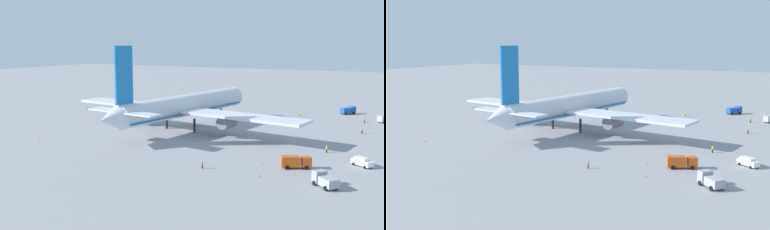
{
  "view_description": "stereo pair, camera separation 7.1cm",
  "coord_description": "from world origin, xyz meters",
  "views": [
    {
      "loc": [
        -117.84,
        -65.1,
        26.32
      ],
      "look_at": [
        2.06,
        -0.97,
        4.13
      ],
      "focal_mm": 42.29,
      "sensor_mm": 36.0,
      "label": 1
    },
    {
      "loc": [
        -117.8,
        -65.16,
        26.32
      ],
      "look_at": [
        2.06,
        -0.97,
        4.13
      ],
      "focal_mm": 42.29,
      "sensor_mm": 36.0,
      "label": 2
    }
  ],
  "objects": [
    {
      "name": "traffic_cone_0",
      "position": [
        -27.74,
        -33.74,
        0.28
      ],
      "size": [
        0.36,
        0.36,
        0.55
      ],
      "primitive_type": "cone",
      "color": "orange",
      "rests_on": "ground"
    },
    {
      "name": "airliner",
      "position": [
        -1.29,
        0.27,
        7.1
      ],
      "size": [
        67.38,
        79.13,
        25.29
      ],
      "color": "silver",
      "rests_on": "ground"
    },
    {
      "name": "service_van",
      "position": [
        -18.54,
        -53.11,
        1.03
      ],
      "size": [
        4.2,
        4.88,
        1.97
      ],
      "color": "white",
      "rests_on": "ground"
    },
    {
      "name": "ground_worker_1",
      "position": [
        -9.82,
        -43.86,
        0.84
      ],
      "size": [
        0.56,
        0.56,
        1.66
      ],
      "color": "black",
      "rests_on": "ground"
    },
    {
      "name": "ground_worker_2",
      "position": [
        18.1,
        -48.09,
        0.92
      ],
      "size": [
        0.4,
        0.4,
        1.79
      ],
      "color": "black",
      "rests_on": "ground"
    },
    {
      "name": "service_truck_0",
      "position": [
        -26.77,
        -40.96,
        1.48
      ],
      "size": [
        4.65,
        6.48,
        2.61
      ],
      "color": "#BF4C14",
      "rests_on": "ground"
    },
    {
      "name": "ground_worker_0",
      "position": [
        -36.0,
        -23.76,
        0.83
      ],
      "size": [
        0.47,
        0.47,
        1.64
      ],
      "color": "navy",
      "rests_on": "ground"
    },
    {
      "name": "traffic_cone_2",
      "position": [
        41.05,
        31.63,
        0.28
      ],
      "size": [
        0.36,
        0.36,
        0.55
      ],
      "primitive_type": "cone",
      "color": "orange",
      "rests_on": "ground"
    },
    {
      "name": "traffic_cone_1",
      "position": [
        -35.76,
        -36.17,
        0.28
      ],
      "size": [
        0.36,
        0.36,
        0.55
      ],
      "primitive_type": "cone",
      "color": "orange",
      "rests_on": "ground"
    },
    {
      "name": "ground_plane",
      "position": [
        0.0,
        0.0,
        0.0
      ],
      "size": [
        600.0,
        600.0,
        0.0
      ],
      "primitive_type": "plane",
      "color": "gray"
    },
    {
      "name": "service_truck_1",
      "position": [
        53.0,
        -38.55,
        1.45
      ],
      "size": [
        5.61,
        5.25,
        2.81
      ],
      "color": "#194CA5",
      "rests_on": "ground"
    },
    {
      "name": "baggage_cart_0",
      "position": [
        18.49,
        53.99,
        0.27
      ],
      "size": [
        2.8,
        2.96,
        0.4
      ],
      "color": "#595B60",
      "rests_on": "ground"
    },
    {
      "name": "service_truck_3",
      "position": [
        -36.4,
        -49.06,
        1.34
      ],
      "size": [
        5.21,
        5.49,
        2.68
      ],
      "color": "#999EA5",
      "rests_on": "ground"
    },
    {
      "name": "ground_worker_4",
      "position": [
        40.3,
        -23.99,
        0.85
      ],
      "size": [
        0.52,
        0.52,
        1.67
      ],
      "color": "#3F3F47",
      "rests_on": "ground"
    },
    {
      "name": "traffic_cone_4",
      "position": [
        -33.87,
        25.63,
        0.28
      ],
      "size": [
        0.36,
        0.36,
        0.55
      ],
      "primitive_type": "cone",
      "color": "orange",
      "rests_on": "ground"
    },
    {
      "name": "traffic_cone_3",
      "position": [
        36.78,
        -18.51,
        0.28
      ],
      "size": [
        0.36,
        0.36,
        0.55
      ],
      "primitive_type": "cone",
      "color": "orange",
      "rests_on": "ground"
    },
    {
      "name": "ground_worker_3",
      "position": [
        37.0,
        -46.36,
        0.87
      ],
      "size": [
        0.54,
        0.54,
        1.72
      ],
      "color": "black",
      "rests_on": "ground"
    }
  ]
}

